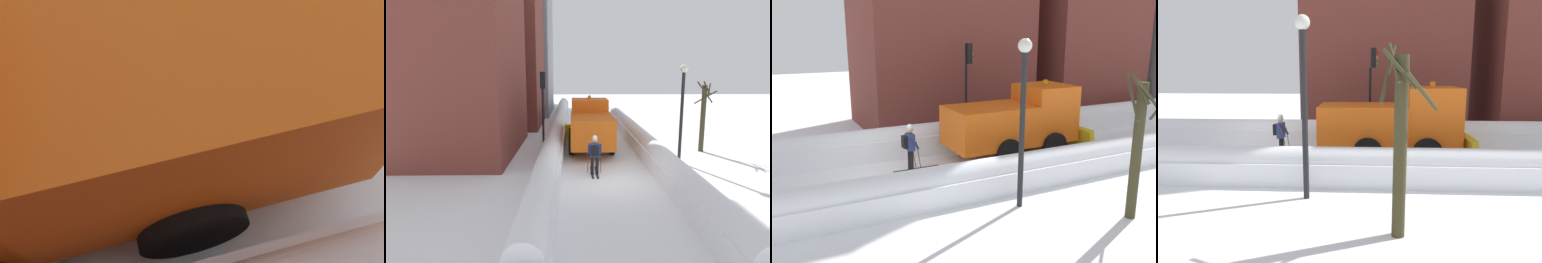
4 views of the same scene
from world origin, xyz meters
The scene contains 9 objects.
ground_plane centered at (0.00, 10.00, 0.00)m, with size 80.00×80.00×0.00m, color white.
snowbank_left centered at (-2.59, 10.00, 0.61)m, with size 1.10×36.00×1.28m.
snowbank_right centered at (2.59, 10.00, 0.54)m, with size 1.10×36.00×1.18m.
building_brick_near centered at (-7.83, 5.51, 5.31)m, with size 6.24×8.89×10.62m.
plow_truck centered at (-0.50, 5.82, 1.48)m, with size 3.20×5.98×3.12m.
skier centered at (-0.56, 1.14, 1.00)m, with size 0.62×1.80×1.81m.
traffic_light_pole centered at (-3.18, 4.90, 3.20)m, with size 0.28×0.42×4.57m.
street_lamp centered at (3.88, 3.00, 3.15)m, with size 0.40×0.40×4.93m.
bare_tree_near centered at (5.93, 5.37, 2.05)m, with size 1.27×1.24×4.07m.
Camera 3 is at (13.30, -3.62, 5.15)m, focal length 38.20 mm.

